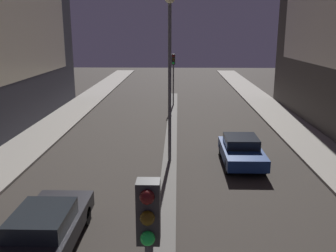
# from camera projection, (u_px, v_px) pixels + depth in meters

# --- Properties ---
(median_strip) EXTENTS (0.71, 35.78, 0.11)m
(median_strip) POSITION_uv_depth(u_px,v_px,m) (171.00, 144.00, 21.96)
(median_strip) COLOR #56544F
(median_strip) RESTS_ON ground
(traffic_light_mid) EXTENTS (0.32, 0.42, 4.45)m
(traffic_light_mid) POSITION_uv_depth(u_px,v_px,m) (173.00, 68.00, 32.31)
(traffic_light_mid) COLOR #4C4C51
(traffic_light_mid) RESTS_ON median_strip
(street_lamp) EXTENTS (0.48, 0.48, 8.07)m
(street_lamp) POSITION_uv_depth(u_px,v_px,m) (170.00, 55.00, 17.70)
(street_lamp) COLOR #4C4C51
(street_lamp) RESTS_ON median_strip
(car_left_lane) EXTENTS (1.89, 4.61, 1.38)m
(car_left_lane) POSITION_uv_depth(u_px,v_px,m) (46.00, 228.00, 11.34)
(car_left_lane) COLOR black
(car_left_lane) RESTS_ON ground
(car_right_lane) EXTENTS (1.90, 4.09, 1.36)m
(car_right_lane) POSITION_uv_depth(u_px,v_px,m) (241.00, 151.00, 18.63)
(car_right_lane) COLOR navy
(car_right_lane) RESTS_ON ground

